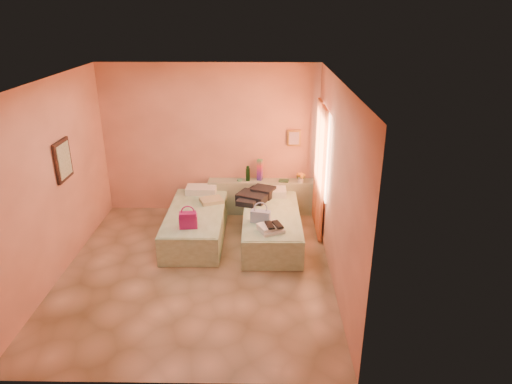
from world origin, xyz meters
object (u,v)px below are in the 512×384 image
water_bottle (248,174)px  green_book (284,181)px  blue_handbag (260,217)px  towel_stack (271,228)px  magenta_handbag (188,220)px  bed_right (271,227)px  headboard_ledge (262,196)px  flower_vase (301,177)px  bed_left (196,224)px

water_bottle → green_book: size_ratio=1.52×
blue_handbag → towel_stack: 0.36m
magenta_handbag → blue_handbag: size_ratio=0.91×
water_bottle → towel_stack: water_bottle is taller
bed_right → blue_handbag: size_ratio=6.52×
magenta_handbag → blue_handbag: magenta_handbag is taller
headboard_ledge → flower_vase: flower_vase is taller
blue_handbag → towel_stack: (0.16, -0.32, -0.05)m
magenta_handbag → towel_stack: (1.29, -0.11, -0.08)m
green_book → magenta_handbag: bearing=-123.5°
headboard_ledge → blue_handbag: blue_handbag is taller
bed_right → flower_vase: bearing=62.0°
water_bottle → towel_stack: (0.41, -1.79, -0.24)m
green_book → blue_handbag: size_ratio=0.60×
bed_left → green_book: size_ratio=10.95×
bed_left → towel_stack: 1.50m
bed_left → water_bottle: (0.85, 1.05, 0.54)m
bed_right → magenta_handbag: magenta_handbag is taller
bed_right → towel_stack: 0.72m
green_book → towel_stack: green_book is taller
bed_left → magenta_handbag: magenta_handbag is taller
headboard_ledge → bed_left: 1.55m
water_bottle → flower_vase: 0.99m
water_bottle → green_book: 0.69m
flower_vase → water_bottle: bearing=175.3°
blue_handbag → towel_stack: size_ratio=0.88×
headboard_ledge → flower_vase: size_ratio=8.83×
bed_left → flower_vase: bearing=27.5°
magenta_handbag → green_book: bearing=40.4°
flower_vase → magenta_handbag: flower_vase is taller
bed_left → flower_vase: flower_vase is taller
headboard_ledge → water_bottle: water_bottle is taller
bed_right → towel_stack: bearing=-92.0°
water_bottle → bed_right: bearing=-69.1°
towel_stack → bed_right: bearing=88.3°
bed_left → bed_right: bearing=-4.0°
bed_right → green_book: bearing=77.1°
bed_left → towel_stack: (1.27, -0.74, 0.30)m
bed_right → green_book: size_ratio=10.95×
blue_handbag → towel_stack: bearing=-49.3°
green_book → headboard_ledge: bearing=-175.9°
flower_vase → magenta_handbag: 2.45m
flower_vase → bed_right: bearing=-117.7°
bed_right → headboard_ledge: bearing=97.5°
headboard_ledge → green_book: (0.40, -0.04, 0.34)m
flower_vase → towel_stack: size_ratio=0.66×
green_book → blue_handbag: bearing=-96.7°
blue_handbag → bed_left: bearing=172.2°
magenta_handbag → towel_stack: magenta_handbag is taller
bed_left → blue_handbag: bearing=-21.4°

